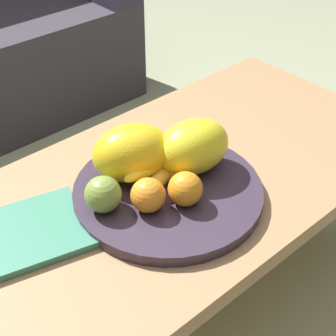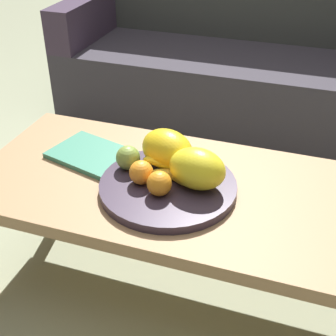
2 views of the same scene
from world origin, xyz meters
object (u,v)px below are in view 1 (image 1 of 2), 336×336
orange_left (185,189)px  apple_front (103,195)px  melon_large_front (193,147)px  magazine (21,236)px  orange_front (148,195)px  melon_smaller_beside (132,153)px  coffee_table (164,201)px  fruit_bowl (168,192)px  banana_bunch (160,171)px

orange_left → apple_front: (-0.13, 0.09, 0.00)m
melon_large_front → orange_left: 0.11m
orange_left → magazine: size_ratio=0.28×
orange_front → magazine: (-0.22, 0.12, -0.05)m
magazine → orange_front: bearing=-13.4°
magazine → melon_smaller_beside: bearing=11.4°
melon_smaller_beside → magazine: (-0.26, 0.02, -0.08)m
apple_front → orange_left: bearing=-34.9°
melon_large_front → apple_front: 0.22m
coffee_table → orange_front: size_ratio=17.88×
fruit_bowl → melon_large_front: melon_large_front is taller
melon_large_front → orange_left: bearing=-141.5°
orange_left → apple_front: bearing=145.1°
coffee_table → magazine: 0.32m
orange_left → apple_front: 0.16m
coffee_table → fruit_bowl: fruit_bowl is taller
melon_smaller_beside → coffee_table: bearing=-41.1°
fruit_bowl → melon_large_front: (0.08, 0.01, 0.07)m
fruit_bowl → melon_large_front: 0.11m
orange_front → apple_front: (-0.06, 0.06, 0.00)m
coffee_table → melon_large_front: size_ratio=7.57×
apple_front → magazine: 0.17m
fruit_bowl → banana_bunch: (0.00, 0.03, 0.04)m
melon_smaller_beside → apple_front: size_ratio=2.28×
fruit_bowl → melon_smaller_beside: melon_smaller_beside is taller
melon_large_front → banana_bunch: bearing=169.2°
coffee_table → orange_left: orange_left is taller
fruit_bowl → melon_smaller_beside: size_ratio=2.37×
fruit_bowl → melon_large_front: size_ratio=2.42×
coffee_table → melon_large_front: 0.14m
orange_front → apple_front: size_ratio=0.95×
melon_large_front → melon_smaller_beside: (-0.11, 0.07, 0.00)m
orange_front → magazine: size_ratio=0.27×
fruit_bowl → orange_front: orange_front is taller
fruit_bowl → magazine: fruit_bowl is taller
coffee_table → melon_large_front: bearing=-21.3°
coffee_table → banana_bunch: bearing=-157.0°
magazine → coffee_table: bearing=4.0°
orange_front → magazine: bearing=151.7°
apple_front → magazine: (-0.15, 0.06, -0.05)m
fruit_bowl → orange_front: 0.09m
coffee_table → melon_large_front: melon_large_front is taller
fruit_bowl → melon_smaller_beside: bearing=110.2°
orange_front → melon_large_front: bearing=12.7°
coffee_table → banana_bunch: 0.10m
melon_large_front → apple_front: (-0.22, 0.02, -0.02)m
melon_smaller_beside → apple_front: bearing=-157.4°
melon_large_front → magazine: 0.38m
magazine → orange_left: bearing=-13.2°
banana_bunch → orange_left: bearing=-94.9°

